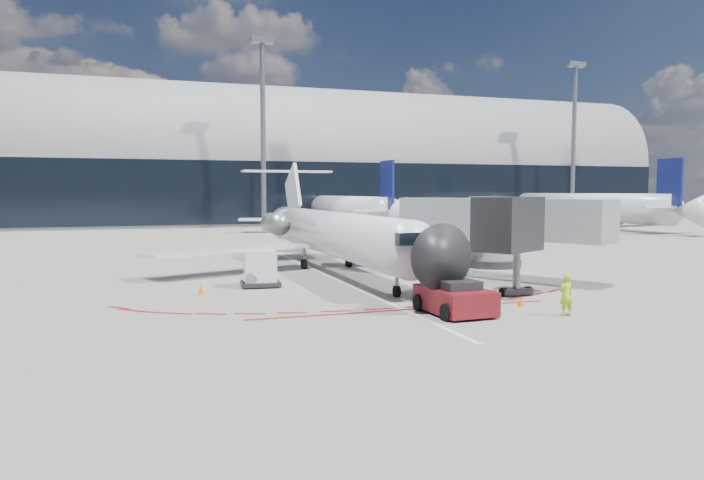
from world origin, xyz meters
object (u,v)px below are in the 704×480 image
object	(u,v)px
pushback_tug	(455,299)
ramp_worker	(566,295)
uld_container	(260,269)
regional_jet	(333,233)

from	to	relation	value
pushback_tug	ramp_worker	distance (m)	4.55
uld_container	ramp_worker	bearing A→B (deg)	-42.94
regional_jet	pushback_tug	distance (m)	15.61
ramp_worker	uld_container	distance (m)	16.01
regional_jet	uld_container	world-z (taller)	regional_jet
pushback_tug	uld_container	size ratio (longest dim) A/B	2.50
regional_jet	pushback_tug	world-z (taller)	regional_jet
uld_container	pushback_tug	bearing A→B (deg)	-51.72
uld_container	regional_jet	bearing A→B (deg)	48.98
regional_jet	pushback_tug	xyz separation A→B (m)	(0.71, -15.49, -1.84)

